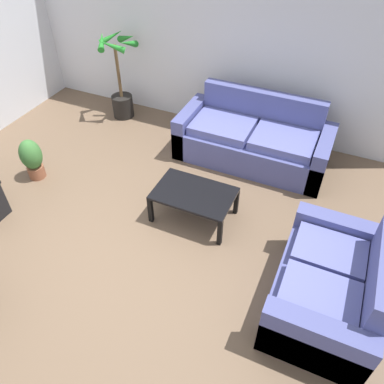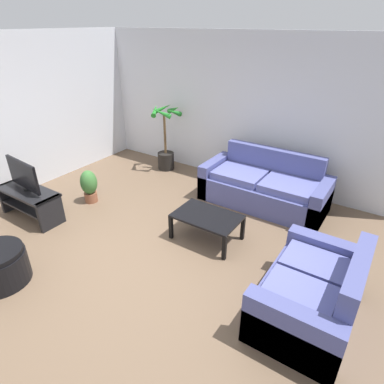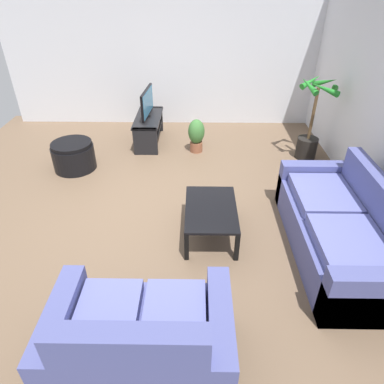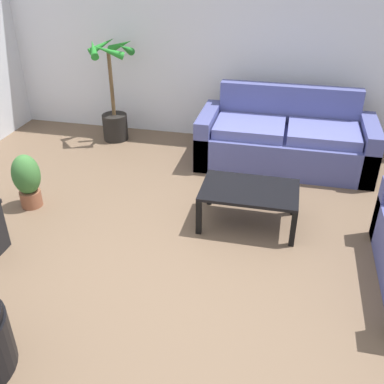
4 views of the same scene
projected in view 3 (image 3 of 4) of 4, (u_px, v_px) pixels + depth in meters
The scene contains 10 objects.
ground_plane at pixel (146, 203), 4.74m from camera, with size 6.60×6.60×0.00m, color brown.
wall_left at pixel (161, 54), 6.51m from camera, with size 0.06×6.00×2.70m, color silver.
couch_main at pixel (340, 230), 3.79m from camera, with size 2.08×0.90×0.90m.
couch_loveseat at pixel (141, 340), 2.67m from camera, with size 0.90×1.40×0.90m.
tv_stand at pixel (149, 126), 6.25m from camera, with size 1.10×0.45×0.49m.
tv at pixel (147, 103), 6.01m from camera, with size 0.81×0.11×0.49m.
coffee_table at pixel (211, 211), 4.01m from camera, with size 0.93×0.60×0.39m.
potted_palm at pixel (311, 128), 5.58m from camera, with size 0.62×0.64×1.38m.
potted_plant_small at pixel (196, 134), 5.92m from camera, with size 0.28×0.28×0.59m.
ottoman at pixel (74, 156), 5.45m from camera, with size 0.66×0.66×0.45m.
Camera 3 is at (3.87, 0.69, 2.73)m, focal length 32.04 mm.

